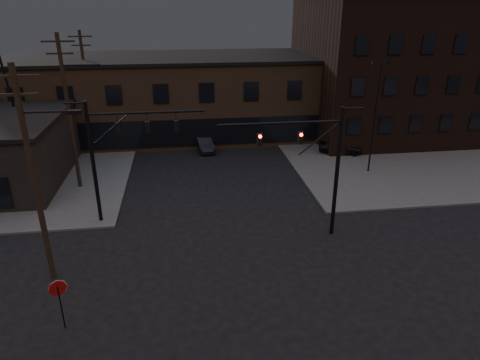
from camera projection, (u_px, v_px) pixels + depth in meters
name	position (u px, v px, depth m)	size (l,w,h in m)	color
ground	(238.00, 285.00, 21.80)	(140.00, 140.00, 0.00)	black
sidewalk_ne	(418.00, 140.00, 44.67)	(30.00, 30.00, 0.15)	#474744
building_row	(203.00, 97.00, 45.87)	(40.00, 12.00, 8.00)	brown
building_right	(409.00, 67.00, 45.66)	(22.00, 16.00, 14.00)	black
traffic_signal_near	(319.00, 160.00, 24.69)	(7.12, 0.24, 8.00)	black
traffic_signal_far	(113.00, 149.00, 26.34)	(7.12, 0.24, 8.00)	black
stop_sign	(59.00, 293.00, 18.26)	(0.72, 0.33, 2.48)	black
utility_pole_near	(34.00, 174.00, 20.18)	(3.70, 0.28, 11.00)	black
utility_pole_mid	(70.00, 110.00, 30.93)	(3.70, 0.28, 11.50)	black
utility_pole_far	(87.00, 86.00, 41.91)	(2.20, 0.28, 11.00)	black
lot_light_a	(376.00, 109.00, 34.12)	(1.50, 0.28, 9.14)	black
lot_light_b	(414.00, 94.00, 39.45)	(1.50, 0.28, 9.14)	black
parked_car_lot_a	(341.00, 146.00, 40.24)	(1.60, 3.98, 1.36)	black
parked_car_lot_b	(379.00, 130.00, 44.98)	(2.06, 5.07, 1.47)	silver
car_crossing	(204.00, 144.00, 41.51)	(1.41, 4.05, 1.33)	black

